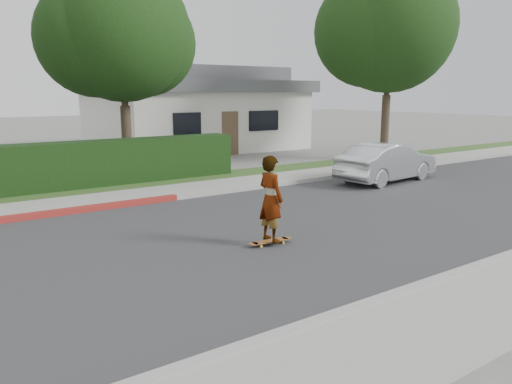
# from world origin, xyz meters

# --- Properties ---
(ground) EXTENTS (120.00, 120.00, 0.00)m
(ground) POSITION_xyz_m (0.00, 0.00, 0.00)
(ground) COLOR slate
(ground) RESTS_ON ground
(road) EXTENTS (60.00, 8.00, 0.01)m
(road) POSITION_xyz_m (0.00, 0.00, 0.01)
(road) COLOR #2D2D30
(road) RESTS_ON ground
(curb_near) EXTENTS (60.00, 0.20, 0.15)m
(curb_near) POSITION_xyz_m (0.00, -4.10, 0.07)
(curb_near) COLOR #9E9E99
(curb_near) RESTS_ON ground
(sidewalk_near) EXTENTS (60.00, 1.60, 0.12)m
(sidewalk_near) POSITION_xyz_m (0.00, -5.00, 0.06)
(sidewalk_near) COLOR gray
(sidewalk_near) RESTS_ON ground
(curb_far) EXTENTS (60.00, 0.20, 0.15)m
(curb_far) POSITION_xyz_m (0.00, 4.10, 0.07)
(curb_far) COLOR #9E9E99
(curb_far) RESTS_ON ground
(sidewalk_far) EXTENTS (60.00, 1.60, 0.12)m
(sidewalk_far) POSITION_xyz_m (0.00, 5.00, 0.06)
(sidewalk_far) COLOR gray
(sidewalk_far) RESTS_ON ground
(planting_strip) EXTENTS (60.00, 1.60, 0.10)m
(planting_strip) POSITION_xyz_m (0.00, 6.60, 0.05)
(planting_strip) COLOR #2D4C1E
(planting_strip) RESTS_ON ground
(tree_center) EXTENTS (5.66, 4.84, 7.44)m
(tree_center) POSITION_xyz_m (1.49, 9.19, 4.90)
(tree_center) COLOR #33261C
(tree_center) RESTS_ON ground
(tree_right) EXTENTS (6.32, 5.60, 8.56)m
(tree_right) POSITION_xyz_m (12.49, 6.69, 5.63)
(tree_right) COLOR #33261C
(tree_right) RESTS_ON ground
(house) EXTENTS (10.60, 8.60, 4.30)m
(house) POSITION_xyz_m (8.00, 16.00, 2.10)
(house) COLOR beige
(house) RESTS_ON ground
(skateboard) EXTENTS (0.97, 0.27, 0.09)m
(skateboard) POSITION_xyz_m (0.65, -0.86, 0.08)
(skateboard) COLOR gold
(skateboard) RESTS_ON ground
(skateboarder) EXTENTS (0.44, 0.64, 1.70)m
(skateboarder) POSITION_xyz_m (0.65, -0.86, 0.95)
(skateboarder) COLOR white
(skateboarder) RESTS_ON skateboard
(car_silver) EXTENTS (4.17, 1.81, 1.33)m
(car_silver) POSITION_xyz_m (8.23, 2.68, 0.67)
(car_silver) COLOR silver
(car_silver) RESTS_ON ground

